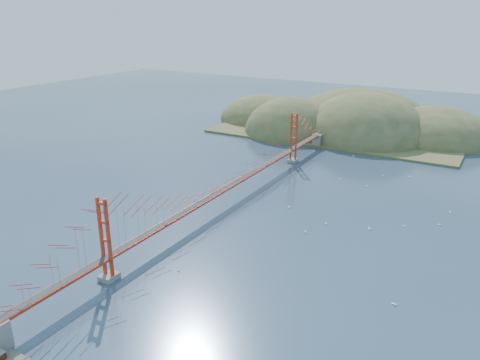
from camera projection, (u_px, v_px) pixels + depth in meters
The scene contains 17 objects.
ground at pixel (227, 204), 87.13m from camera, with size 320.00×320.00×0.00m, color #2A3B55.
bridge at pixel (227, 168), 84.90m from camera, with size 2.20×94.40×12.00m.
far_headlands at pixel (351, 130), 141.83m from camera, with size 84.00×58.00×25.00m.
sailboat_7 at pixel (383, 175), 102.10m from camera, with size 0.51×0.43×0.59m.
sailboat_0 at pixel (305, 231), 75.99m from camera, with size 0.57×0.60×0.67m.
sailboat_3 at pixel (367, 186), 95.75m from camera, with size 0.62×0.54×0.71m.
sailboat_16 at pixel (326, 223), 78.92m from camera, with size 0.61×0.61×0.67m.
sailboat_2 at pixel (394, 303), 57.17m from camera, with size 0.62×0.52×0.73m.
sailboat_9 at pixel (450, 212), 83.44m from camera, with size 0.49×0.52×0.58m.
sailboat_12 at pixel (353, 156), 116.02m from camera, with size 0.53×0.50×0.59m.
sailboat_1 at pixel (369, 228), 77.04m from camera, with size 0.63×0.63×0.67m.
sailboat_10 at pixel (179, 269), 64.77m from camera, with size 0.48×0.58×0.67m.
sailboat_17 at pixel (439, 224), 78.52m from camera, with size 0.54×0.48×0.61m.
sailboat_14 at pixel (404, 226), 77.99m from camera, with size 0.62×0.62×0.65m.
sailboat_15 at pixel (410, 177), 101.22m from camera, with size 0.40×0.49×0.57m.
sailboat_extra_0 at pixel (340, 179), 99.81m from camera, with size 0.62×0.62×0.66m.
sailboat_extra_1 at pixel (289, 207), 85.49m from camera, with size 0.59×0.59×0.67m.
Camera 1 is at (42.51, -68.33, 33.78)m, focal length 35.00 mm.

